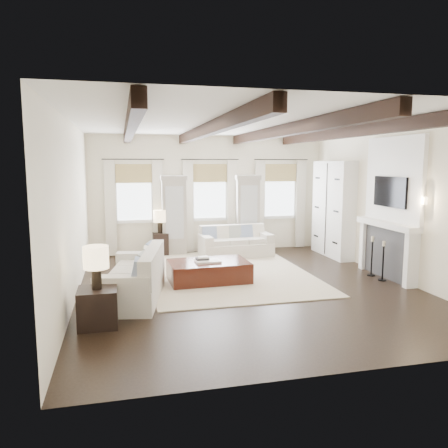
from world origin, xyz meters
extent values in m
plane|color=black|center=(0.00, 0.00, 0.00)|extent=(7.50, 7.50, 0.00)
cube|color=white|center=(0.00, 3.75, 1.60)|extent=(6.50, 0.04, 3.20)
cube|color=white|center=(0.00, -3.75, 1.60)|extent=(6.50, 0.04, 3.20)
cube|color=white|center=(-3.25, 0.00, 1.60)|extent=(0.04, 7.50, 3.20)
cube|color=white|center=(3.25, 0.00, 1.60)|extent=(0.04, 7.50, 3.20)
cube|color=white|center=(0.00, 0.00, 3.20)|extent=(6.50, 7.50, 0.04)
cube|color=black|center=(-2.20, 0.00, 3.08)|extent=(0.16, 7.40, 0.22)
cube|color=black|center=(-0.75, 0.00, 3.08)|extent=(0.16, 7.40, 0.22)
cube|color=black|center=(0.75, 0.00, 3.08)|extent=(0.16, 7.40, 0.22)
cube|color=black|center=(2.20, 0.00, 3.08)|extent=(0.16, 7.40, 0.22)
cube|color=white|center=(-2.05, 3.72, 1.65)|extent=(0.90, 0.03, 1.45)
cube|color=#A28B51|center=(-2.05, 3.66, 2.18)|extent=(0.94, 0.04, 0.50)
cube|color=silver|center=(-2.67, 3.62, 1.27)|extent=(0.28, 0.08, 2.50)
cube|color=silver|center=(-1.43, 3.62, 1.27)|extent=(0.28, 0.08, 2.50)
cylinder|color=black|center=(-2.05, 3.61, 2.55)|extent=(1.60, 0.02, 0.02)
cube|color=white|center=(0.00, 3.72, 1.65)|extent=(0.90, 0.03, 1.45)
cube|color=#A28B51|center=(0.00, 3.66, 2.18)|extent=(0.94, 0.04, 0.50)
cube|color=silver|center=(-0.62, 3.62, 1.27)|extent=(0.28, 0.08, 2.50)
cube|color=silver|center=(0.62, 3.62, 1.27)|extent=(0.28, 0.08, 2.50)
cylinder|color=black|center=(0.00, 3.61, 2.55)|extent=(1.60, 0.02, 0.02)
cube|color=white|center=(2.05, 3.72, 1.65)|extent=(0.90, 0.03, 1.45)
cube|color=#A28B51|center=(2.05, 3.66, 2.18)|extent=(0.94, 0.04, 0.50)
cube|color=silver|center=(1.43, 3.62, 1.27)|extent=(0.28, 0.08, 2.50)
cube|color=silver|center=(2.67, 3.62, 1.27)|extent=(0.28, 0.08, 2.50)
cylinder|color=black|center=(2.05, 3.61, 2.55)|extent=(1.60, 0.02, 0.02)
cube|color=#A49D92|center=(-1.02, 3.53, 1.00)|extent=(0.64, 0.38, 2.00)
cube|color=#B2B7BA|center=(-1.02, 3.33, 1.15)|extent=(0.48, 0.02, 1.40)
cube|color=#A49D92|center=(-1.02, 3.53, 2.06)|extent=(0.70, 0.42, 0.12)
cube|color=#A49D92|center=(1.02, 3.53, 1.00)|extent=(0.64, 0.38, 2.00)
cube|color=#B2B7BA|center=(1.02, 3.33, 1.15)|extent=(0.48, 0.02, 1.40)
cube|color=#A49D92|center=(1.02, 3.53, 2.06)|extent=(0.70, 0.42, 0.12)
cube|color=#2D2C2F|center=(3.16, 0.00, 0.55)|extent=(0.18, 1.50, 1.10)
cube|color=black|center=(3.13, 0.00, 0.40)|extent=(0.10, 0.90, 0.70)
cube|color=white|center=(3.12, -0.82, 0.55)|extent=(0.26, 0.14, 1.10)
cube|color=white|center=(3.12, 0.82, 0.55)|extent=(0.26, 0.14, 1.10)
cube|color=white|center=(3.09, 0.00, 1.16)|extent=(0.32, 1.90, 0.12)
cube|color=white|center=(3.20, 0.00, 2.10)|extent=(0.10, 1.90, 1.80)
cube|color=black|center=(3.13, 0.00, 1.85)|extent=(0.07, 1.10, 0.64)
cylinder|color=#FFD899|center=(3.15, -1.05, 1.75)|extent=(0.10, 0.10, 0.14)
cube|color=silver|center=(3.05, 2.35, 1.25)|extent=(0.40, 1.70, 2.50)
cube|color=black|center=(2.84, 2.35, 1.25)|extent=(0.01, 0.02, 2.40)
cube|color=beige|center=(-0.12, 1.17, 0.01)|extent=(3.50, 4.67, 0.02)
cube|color=beige|center=(0.52, 2.84, 0.18)|extent=(1.93, 0.96, 0.36)
cube|color=beige|center=(0.50, 3.16, 0.58)|extent=(1.80, 0.30, 0.45)
cube|color=beige|center=(-0.30, 2.79, 0.47)|extent=(0.28, 0.82, 0.23)
cube|color=beige|center=(1.35, 2.88, 0.47)|extent=(0.28, 0.82, 0.23)
cube|color=beige|center=(0.01, 2.76, 0.42)|extent=(0.53, 0.57, 0.13)
cube|color=beige|center=(0.53, 2.79, 0.42)|extent=(0.53, 0.57, 0.13)
cube|color=beige|center=(1.04, 2.82, 0.42)|extent=(0.53, 0.57, 0.13)
cube|color=#697DA2|center=(-0.16, 2.97, 0.61)|extent=(0.39, 0.22, 0.39)
cube|color=silver|center=(0.18, 2.99, 0.61)|extent=(0.39, 0.22, 0.39)
cube|color=#BBB69E|center=(0.51, 3.01, 0.61)|extent=(0.39, 0.22, 0.39)
cube|color=#697DA2|center=(0.85, 3.03, 0.61)|extent=(0.39, 0.22, 0.39)
cube|color=silver|center=(1.18, 3.05, 0.61)|extent=(0.39, 0.22, 0.39)
cube|color=beige|center=(-2.25, -0.27, 0.20)|extent=(1.36, 2.27, 0.41)
cube|color=beige|center=(-1.89, -0.34, 0.66)|extent=(0.61, 2.03, 0.51)
cube|color=beige|center=(-2.07, 0.64, 0.54)|extent=(0.95, 0.44, 0.26)
cube|color=beige|center=(-2.43, -1.19, 0.54)|extent=(0.95, 0.44, 0.26)
cube|color=beige|center=(-2.19, 0.31, 0.48)|extent=(0.71, 0.67, 0.14)
cube|color=beige|center=(-2.30, -0.26, 0.48)|extent=(0.71, 0.67, 0.14)
cube|color=beige|center=(-2.41, -0.84, 0.48)|extent=(0.71, 0.67, 0.14)
cube|color=#697DA2|center=(-1.91, 0.43, 0.69)|extent=(0.30, 0.46, 0.44)
cube|color=silver|center=(-2.01, -0.06, 0.69)|extent=(0.30, 0.46, 0.44)
cube|color=#BBB69E|center=(-2.11, -0.56, 0.69)|extent=(0.30, 0.46, 0.44)
cube|color=#697DA2|center=(-2.20, -1.06, 0.69)|extent=(0.30, 0.46, 0.44)
cube|color=black|center=(-0.67, 0.55, 0.21)|extent=(1.66, 1.08, 0.43)
cube|color=white|center=(-0.70, 0.51, 0.45)|extent=(0.51, 0.40, 0.04)
cube|color=#262628|center=(-0.80, 0.57, 0.49)|extent=(0.27, 0.21, 0.04)
cube|color=beige|center=(-0.79, 0.55, 0.52)|extent=(0.23, 0.18, 0.03)
cube|color=black|center=(-2.79, -1.51, 0.29)|extent=(0.58, 0.58, 0.58)
cylinder|color=black|center=(-2.79, -1.51, 0.74)|extent=(0.15, 0.15, 0.32)
cylinder|color=#F9D89E|center=(-2.79, -1.51, 1.06)|extent=(0.38, 0.38, 0.34)
cube|color=black|center=(-1.40, 3.46, 0.30)|extent=(0.40, 0.40, 0.60)
cylinder|color=black|center=(-1.40, 3.46, 0.75)|extent=(0.14, 0.14, 0.30)
cylinder|color=#F9D89E|center=(-1.40, 3.46, 1.06)|extent=(0.36, 0.36, 0.32)
cylinder|color=black|center=(2.90, -0.21, 0.01)|extent=(0.17, 0.17, 0.02)
cylinder|color=black|center=(2.90, -0.21, 0.37)|extent=(0.03, 0.03, 0.75)
cylinder|color=beige|center=(2.90, -0.21, 0.79)|extent=(0.06, 0.06, 0.11)
cylinder|color=black|center=(2.90, 0.21, 0.01)|extent=(0.18, 0.18, 0.02)
cylinder|color=black|center=(2.90, 0.21, 0.39)|extent=(0.03, 0.03, 0.77)
cylinder|color=beige|center=(2.90, 0.21, 0.82)|extent=(0.07, 0.07, 0.11)
camera|label=1|loc=(-2.41, -8.12, 2.44)|focal=35.00mm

